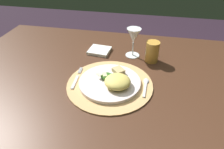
{
  "coord_description": "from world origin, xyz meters",
  "views": [
    {
      "loc": [
        0.22,
        -0.73,
        1.26
      ],
      "look_at": [
        0.08,
        0.0,
        0.73
      ],
      "focal_mm": 32.1,
      "sensor_mm": 36.0,
      "label": 1
    }
  ],
  "objects": [
    {
      "name": "dinner_plate",
      "position": [
        0.08,
        -0.05,
        0.72
      ],
      "size": [
        0.27,
        0.27,
        0.02
      ],
      "primitive_type": "cylinder",
      "color": "silver",
      "rests_on": "placemat"
    },
    {
      "name": "pasta_serving",
      "position": [
        0.12,
        -0.07,
        0.75
      ],
      "size": [
        0.15,
        0.15,
        0.04
      ],
      "primitive_type": "ellipsoid",
      "rotation": [
        0.0,
        0.0,
        0.61
      ],
      "color": "#DDC65F",
      "rests_on": "dinner_plate"
    },
    {
      "name": "dining_table",
      "position": [
        0.0,
        0.0,
        0.62
      ],
      "size": [
        1.42,
        1.02,
        0.71
      ],
      "color": "#46291B",
      "rests_on": "ground"
    },
    {
      "name": "placemat",
      "position": [
        0.08,
        -0.05,
        0.71
      ],
      "size": [
        0.38,
        0.38,
        0.01
      ],
      "primitive_type": "cylinder",
      "color": "tan",
      "rests_on": "dining_table"
    },
    {
      "name": "amber_tumbler",
      "position": [
        0.25,
        0.19,
        0.76
      ],
      "size": [
        0.07,
        0.07,
        0.11
      ],
      "primitive_type": "cylinder",
      "color": "gold",
      "rests_on": "dining_table"
    },
    {
      "name": "napkin",
      "position": [
        -0.04,
        0.23,
        0.72
      ],
      "size": [
        0.12,
        0.12,
        0.02
      ],
      "primitive_type": "cube",
      "rotation": [
        0.0,
        0.0,
        -0.1
      ],
      "color": "white",
      "rests_on": "dining_table"
    },
    {
      "name": "spoon",
      "position": [
        0.23,
        -0.02,
        0.72
      ],
      "size": [
        0.02,
        0.13,
        0.01
      ],
      "color": "silver",
      "rests_on": "placemat"
    },
    {
      "name": "salad_greens",
      "position": [
        0.06,
        -0.03,
        0.74
      ],
      "size": [
        0.09,
        0.07,
        0.02
      ],
      "color": "#33631F",
      "rests_on": "dinner_plate"
    },
    {
      "name": "wine_glass",
      "position": [
        0.15,
        0.23,
        0.82
      ],
      "size": [
        0.08,
        0.08,
        0.16
      ],
      "color": "silver",
      "rests_on": "dining_table"
    },
    {
      "name": "bread_piece",
      "position": [
        0.1,
        0.02,
        0.74
      ],
      "size": [
        0.07,
        0.07,
        0.02
      ],
      "primitive_type": "cube",
      "rotation": [
        0.0,
        0.0,
        2.33
      ],
      "color": "tan",
      "rests_on": "dinner_plate"
    },
    {
      "name": "fork",
      "position": [
        -0.08,
        -0.04,
        0.72
      ],
      "size": [
        0.02,
        0.16,
        0.0
      ],
      "color": "silver",
      "rests_on": "placemat"
    }
  ]
}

